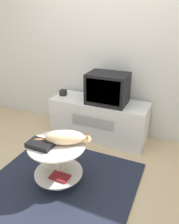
# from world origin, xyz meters

# --- Properties ---
(ground_plane) EXTENTS (12.00, 12.00, 0.00)m
(ground_plane) POSITION_xyz_m (0.00, 0.00, 0.00)
(ground_plane) COLOR tan
(wall_back) EXTENTS (8.00, 0.05, 2.60)m
(wall_back) POSITION_xyz_m (0.00, 1.46, 1.30)
(wall_back) COLOR silver
(wall_back) RESTS_ON ground_plane
(rug) EXTENTS (1.53, 1.43, 0.02)m
(rug) POSITION_xyz_m (0.00, 0.00, 0.01)
(rug) COLOR #1E2333
(rug) RESTS_ON ground_plane
(tv_stand) EXTENTS (1.37, 0.49, 0.57)m
(tv_stand) POSITION_xyz_m (-0.02, 1.14, 0.28)
(tv_stand) COLOR silver
(tv_stand) RESTS_ON ground_plane
(tv) EXTENTS (0.53, 0.39, 0.41)m
(tv) POSITION_xyz_m (0.11, 1.11, 0.77)
(tv) COLOR black
(tv) RESTS_ON tv_stand
(speaker) EXTENTS (0.09, 0.09, 0.09)m
(speaker) POSITION_xyz_m (-0.59, 1.13, 0.61)
(speaker) COLOR black
(speaker) RESTS_ON tv_stand
(coffee_table) EXTENTS (0.58, 0.58, 0.49)m
(coffee_table) POSITION_xyz_m (-0.03, 0.03, 0.32)
(coffee_table) COLOR #B2B2B7
(coffee_table) RESTS_ON rug
(dvd_box) EXTENTS (0.26, 0.16, 0.05)m
(dvd_box) POSITION_xyz_m (-0.15, -0.07, 0.53)
(dvd_box) COLOR black
(dvd_box) RESTS_ON coffee_table
(cat) EXTENTS (0.55, 0.31, 0.14)m
(cat) POSITION_xyz_m (0.05, 0.07, 0.58)
(cat) COLOR beige
(cat) RESTS_ON coffee_table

